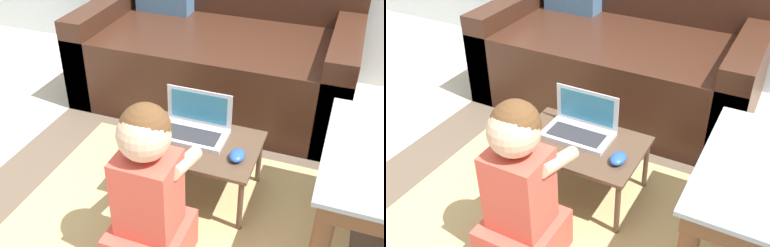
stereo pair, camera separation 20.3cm
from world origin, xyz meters
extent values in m
plane|color=beige|center=(0.00, 0.00, 0.00)|extent=(16.00, 16.00, 0.00)
cube|color=brown|center=(0.07, 0.02, 0.00)|extent=(2.02, 1.62, 0.01)
cube|color=tan|center=(0.07, 0.02, 0.01)|extent=(1.45, 1.16, 0.00)
cube|color=#381E14|center=(-0.11, 1.16, 0.23)|extent=(1.64, 0.95, 0.46)
cube|color=#381E14|center=(-0.85, 1.16, 0.29)|extent=(0.16, 0.95, 0.57)
cube|color=#381E14|center=(0.62, 1.16, 0.29)|extent=(0.16, 0.95, 0.57)
cylinder|color=brown|center=(0.68, 0.45, 0.24)|extent=(0.07, 0.07, 0.47)
cube|color=#4C3828|center=(0.07, 0.25, 0.28)|extent=(0.57, 0.39, 0.02)
cylinder|color=#4C3828|center=(-0.19, 0.08, 0.14)|extent=(0.02, 0.02, 0.28)
cylinder|color=#4C3828|center=(0.34, 0.08, 0.14)|extent=(0.02, 0.02, 0.28)
cylinder|color=#4C3828|center=(-0.19, 0.42, 0.14)|extent=(0.02, 0.02, 0.28)
cylinder|color=#4C3828|center=(0.34, 0.42, 0.14)|extent=(0.02, 0.02, 0.28)
cube|color=#B7BCC6|center=(0.04, 0.28, 0.30)|extent=(0.31, 0.19, 0.02)
cube|color=#28282D|center=(0.04, 0.27, 0.31)|extent=(0.26, 0.11, 0.00)
cube|color=#B7BCC6|center=(0.04, 0.37, 0.40)|extent=(0.31, 0.01, 0.18)
cube|color=teal|center=(0.04, 0.37, 0.40)|extent=(0.27, 0.00, 0.14)
ellipsoid|color=#234CB2|center=(0.28, 0.19, 0.31)|extent=(0.07, 0.09, 0.04)
cube|color=#CC4C3D|center=(0.05, -0.21, 0.10)|extent=(0.29, 0.29, 0.20)
cube|color=#CC4C3D|center=(0.05, -0.21, 0.36)|extent=(0.22, 0.19, 0.33)
sphere|color=tan|center=(0.05, -0.21, 0.62)|extent=(0.19, 0.19, 0.19)
sphere|color=brown|center=(0.05, -0.19, 0.64)|extent=(0.18, 0.18, 0.18)
cylinder|color=tan|center=(-0.05, -0.09, 0.45)|extent=(0.06, 0.25, 0.13)
cylinder|color=tan|center=(0.16, -0.09, 0.45)|extent=(0.06, 0.25, 0.13)
camera|label=1|loc=(0.64, -1.29, 1.47)|focal=42.00mm
camera|label=2|loc=(0.82, -1.21, 1.47)|focal=42.00mm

